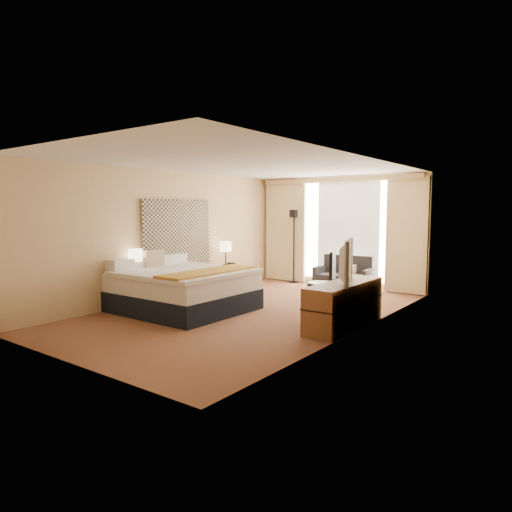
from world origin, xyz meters
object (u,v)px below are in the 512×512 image
Objects in this scene: loveseat at (344,279)px; lamp_right at (226,247)px; nightstand_right at (224,277)px; desk_chair at (324,287)px; nightstand_left at (136,293)px; floor_lamp at (294,231)px; television at (341,261)px; bed at (182,289)px; media_dresser at (344,305)px; lamp_left at (135,256)px.

lamp_right is at bearing -150.03° from loveseat.
nightstand_right is 0.50× the size of desk_chair.
nightstand_left is 4.63m from loveseat.
floor_lamp is 3.31× the size of lamp_right.
nightstand_right is 1.00× the size of lamp_right.
lamp_right is 0.47× the size of television.
bed is 1.20× the size of floor_lamp.
desk_chair reaches higher than lamp_right.
lamp_right is (-3.65, 1.46, 0.63)m from media_dresser.
lamp_left reaches higher than nightstand_right.
bed is 1.89× the size of television.
nightstand_left is 3.86m from television.
nightstand_left is 0.47× the size of television.
lamp_left is (-0.03, -2.46, 0.70)m from nightstand_right.
media_dresser is 3.27× the size of lamp_right.
nightstand_right is 0.30× the size of floor_lamp.
loveseat is 2.37× the size of lamp_right.
floor_lamp is (0.72, 4.35, 1.01)m from nightstand_left.
television is at bearing -70.10° from loveseat.
floor_lamp is (0.72, 1.85, 1.01)m from nightstand_right.
desk_chair is (0.79, -2.45, 0.24)m from loveseat.
nightstand_left is at bearing -123.95° from loveseat.
nightstand_right is at bearing 144.09° from desk_chair.
nightstand_right is 0.70m from lamp_right.
media_dresser reaches higher than nightstand_left.
desk_chair is at bearing -49.70° from floor_lamp.
lamp_right is (-3.01, 0.92, 0.48)m from desk_chair.
loveseat reaches higher than nightstand_right.
lamp_right reaches higher than nightstand_right.
television reaches higher than lamp_left.
media_dresser is at bearing 15.84° from nightstand_left.
nightstand_right is 1.01× the size of lamp_left.
bed is 2.55m from desk_chair.
media_dresser is 1.62× the size of desk_chair.
television reaches higher than loveseat.
bed reaches higher than nightstand_left.
bed reaches higher than loveseat.
loveseat is 2.79m from lamp_right.
nightstand_right is at bearing 46.14° from television.
nightstand_left is 2.60m from lamp_right.
lamp_right reaches higher than lamp_left.
bed is at bearing -68.95° from nightstand_right.
loveseat is 1.17× the size of desk_chair.
bed is (0.81, 0.40, 0.11)m from nightstand_left.
floor_lamp is 1.57× the size of television.
nightstand_left is 0.50× the size of desk_chair.
bed is 2.98m from television.
desk_chair reaches higher than nightstand_left.
media_dresser is at bearing -47.92° from floor_lamp.
floor_lamp reaches higher than lamp_left.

